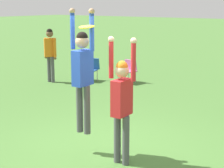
% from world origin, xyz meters
% --- Properties ---
extents(ground_plane, '(120.00, 120.00, 0.00)m').
position_xyz_m(ground_plane, '(0.00, 0.00, 0.00)').
color(ground_plane, '#477533').
extents(person_jumping, '(0.54, 0.40, 2.24)m').
position_xyz_m(person_jumping, '(-0.21, -0.33, 1.59)').
color(person_jumping, '#4C4C51').
rests_on(person_jumping, ground_plane).
extents(person_defending, '(0.55, 0.40, 2.18)m').
position_xyz_m(person_defending, '(0.62, -0.30, 1.16)').
color(person_defending, '#4C4C51').
rests_on(person_defending, ground_plane).
extents(frisbee, '(0.26, 0.26, 0.05)m').
position_xyz_m(frisbee, '(0.04, -0.50, 2.33)').
color(frisbee, yellow).
extents(camping_chair_1, '(0.61, 0.65, 0.80)m').
position_xyz_m(camping_chair_1, '(-4.31, 4.84, 0.46)').
color(camping_chair_1, gray).
rests_on(camping_chair_1, ground_plane).
extents(camping_chair_3, '(0.60, 0.63, 0.78)m').
position_xyz_m(camping_chair_3, '(-3.03, 5.36, 0.48)').
color(camping_chair_3, gray).
rests_on(camping_chair_3, ground_plane).
extents(person_spectator_near, '(0.55, 0.44, 1.86)m').
position_xyz_m(person_spectator_near, '(-5.26, 3.83, 1.13)').
color(person_spectator_near, '#4C4C51').
rests_on(person_spectator_near, ground_plane).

